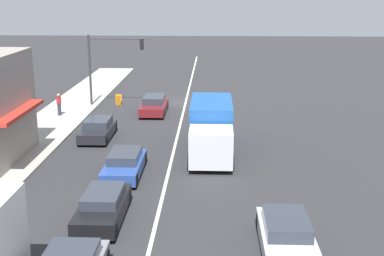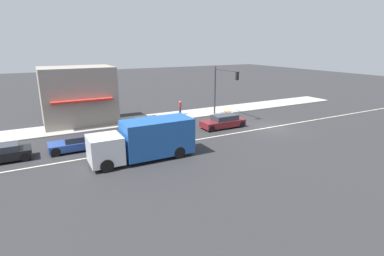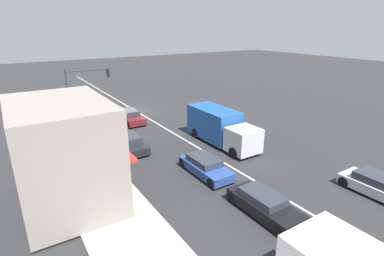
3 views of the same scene
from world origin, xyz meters
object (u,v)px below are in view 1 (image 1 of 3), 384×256
(sedan_maroon, at_px, (154,105))
(coupe_blue, at_px, (125,164))
(sedan_silver, at_px, (287,235))
(suv_black, at_px, (103,207))
(traffic_signal_main, at_px, (107,58))
(delivery_truck, at_px, (211,128))
(pedestrian, at_px, (59,104))
(warning_aframe_sign, at_px, (118,100))
(sedan_dark, at_px, (98,129))

(sedan_maroon, relative_size, coupe_blue, 1.02)
(sedan_silver, bearing_deg, suv_black, -18.22)
(traffic_signal_main, relative_size, sedan_silver, 1.25)
(delivery_truck, bearing_deg, pedestrian, -36.38)
(warning_aframe_sign, bearing_deg, sedan_maroon, 139.47)
(sedan_silver, bearing_deg, sedan_dark, -55.52)
(traffic_signal_main, bearing_deg, sedan_dark, 96.72)
(sedan_maroon, height_order, sedan_silver, sedan_maroon)
(warning_aframe_sign, bearing_deg, coupe_blue, 100.95)
(pedestrian, bearing_deg, sedan_maroon, -168.02)
(warning_aframe_sign, height_order, suv_black, suv_black)
(sedan_maroon, distance_m, suv_black, 19.35)
(traffic_signal_main, height_order, pedestrian, traffic_signal_main)
(sedan_maroon, bearing_deg, coupe_blue, 90.00)
(sedan_dark, height_order, coupe_blue, sedan_dark)
(traffic_signal_main, height_order, suv_black, traffic_signal_main)
(suv_black, distance_m, coupe_blue, 5.48)
(sedan_maroon, bearing_deg, sedan_dark, 68.64)
(pedestrian, xyz_separation_m, warning_aframe_sign, (-3.67, -4.21, -0.55))
(pedestrian, xyz_separation_m, sedan_dark, (-4.08, 5.70, -0.38))
(sedan_dark, relative_size, sedan_silver, 0.90)
(suv_black, relative_size, sedan_silver, 0.98)
(sedan_maroon, bearing_deg, warning_aframe_sign, -40.53)
(traffic_signal_main, distance_m, sedan_silver, 26.75)
(suv_black, bearing_deg, sedan_silver, 161.78)
(pedestrian, relative_size, sedan_silver, 0.37)
(sedan_dark, bearing_deg, sedan_silver, 124.48)
(pedestrian, xyz_separation_m, sedan_maroon, (-6.88, -1.46, -0.35))
(warning_aframe_sign, relative_size, delivery_truck, 0.11)
(pedestrian, distance_m, sedan_dark, 7.02)
(traffic_signal_main, bearing_deg, sedan_maroon, 148.71)
(traffic_signal_main, distance_m, coupe_blue, 17.04)
(suv_black, xyz_separation_m, sedan_silver, (-7.20, 2.37, 0.01))
(sedan_dark, relative_size, suv_black, 0.93)
(delivery_truck, relative_size, sedan_silver, 1.68)
(sedan_dark, distance_m, sedan_silver, 17.66)
(sedan_maroon, xyz_separation_m, suv_black, (0.00, 19.35, -0.02))
(warning_aframe_sign, xyz_separation_m, suv_black, (-3.21, 22.10, 0.18))
(warning_aframe_sign, distance_m, sedan_maroon, 4.23)
(traffic_signal_main, height_order, sedan_silver, traffic_signal_main)
(sedan_maroon, relative_size, suv_black, 1.02)
(coupe_blue, bearing_deg, suv_black, 90.00)
(pedestrian, height_order, sedan_dark, pedestrian)
(delivery_truck, height_order, coupe_blue, delivery_truck)
(sedan_dark, distance_m, sedan_maroon, 7.69)
(delivery_truck, xyz_separation_m, suv_black, (4.40, 9.58, -0.86))
(coupe_blue, height_order, sedan_silver, sedan_silver)
(coupe_blue, relative_size, sedan_silver, 0.98)
(coupe_blue, bearing_deg, sedan_dark, -67.34)
(traffic_signal_main, bearing_deg, pedestrian, 52.45)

